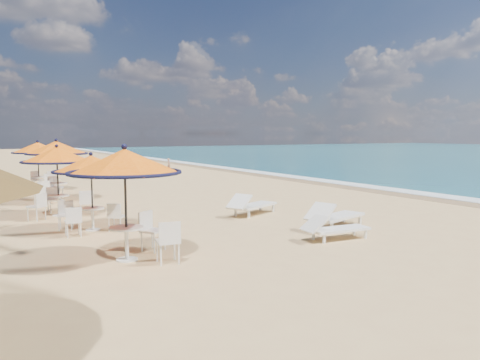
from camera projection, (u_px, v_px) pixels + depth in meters
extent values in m
plane|color=tan|center=(329.00, 236.00, 12.15)|extent=(160.00, 160.00, 0.00)
cube|color=white|center=(335.00, 183.00, 25.43)|extent=(1.20, 140.00, 0.04)
cube|color=olive|center=(322.00, 184.00, 24.97)|extent=(1.40, 140.00, 0.02)
cylinder|color=black|center=(126.00, 205.00, 9.74)|extent=(0.05, 0.05, 2.35)
cone|color=orange|center=(125.00, 161.00, 9.65)|extent=(2.35, 2.35, 0.51)
torus|color=black|center=(125.00, 172.00, 9.67)|extent=(2.35, 2.35, 0.07)
sphere|color=black|center=(124.00, 147.00, 9.62)|extent=(0.12, 0.12, 0.12)
cylinder|color=white|center=(126.00, 228.00, 9.79)|extent=(0.72, 0.72, 0.04)
cylinder|color=white|center=(127.00, 244.00, 9.82)|extent=(0.08, 0.08, 0.72)
cylinder|color=black|center=(92.00, 193.00, 12.80)|extent=(0.05, 0.05, 2.07)
cone|color=orange|center=(91.00, 164.00, 12.72)|extent=(2.07, 2.07, 0.45)
torus|color=black|center=(91.00, 171.00, 12.74)|extent=(2.07, 2.07, 0.06)
sphere|color=black|center=(91.00, 154.00, 12.69)|extent=(0.11, 0.11, 0.11)
cylinder|color=white|center=(92.00, 208.00, 12.84)|extent=(0.63, 0.63, 0.04)
cylinder|color=white|center=(93.00, 219.00, 12.87)|extent=(0.07, 0.07, 0.63)
cylinder|color=black|center=(58.00, 182.00, 15.10)|extent=(0.05, 0.05, 2.23)
cone|color=orange|center=(57.00, 155.00, 15.02)|extent=(2.23, 2.23, 0.48)
torus|color=black|center=(57.00, 162.00, 15.04)|extent=(2.23, 2.23, 0.07)
sphere|color=black|center=(56.00, 146.00, 14.99)|extent=(0.12, 0.12, 0.12)
cylinder|color=white|center=(58.00, 196.00, 15.15)|extent=(0.68, 0.68, 0.04)
cylinder|color=white|center=(59.00, 205.00, 15.18)|extent=(0.08, 0.08, 0.68)
cylinder|color=black|center=(57.00, 171.00, 18.43)|extent=(0.05, 0.05, 2.37)
cone|color=orange|center=(56.00, 148.00, 18.34)|extent=(2.37, 2.37, 0.52)
torus|color=black|center=(57.00, 154.00, 18.36)|extent=(2.37, 2.37, 0.07)
sphere|color=black|center=(56.00, 140.00, 18.31)|extent=(0.12, 0.12, 0.12)
cylinder|color=white|center=(58.00, 183.00, 18.48)|extent=(0.72, 0.72, 0.04)
cylinder|color=white|center=(58.00, 192.00, 18.51)|extent=(0.08, 0.08, 0.72)
cylinder|color=black|center=(38.00, 167.00, 21.56)|extent=(0.05, 0.05, 2.26)
cone|color=orange|center=(38.00, 148.00, 21.47)|extent=(2.26, 2.26, 0.49)
torus|color=black|center=(38.00, 153.00, 21.49)|extent=(2.27, 2.27, 0.07)
sphere|color=black|center=(37.00, 141.00, 21.44)|extent=(0.12, 0.12, 0.12)
cylinder|color=white|center=(39.00, 177.00, 21.60)|extent=(0.69, 0.69, 0.04)
cylinder|color=white|center=(39.00, 184.00, 21.64)|extent=(0.08, 0.08, 0.69)
cube|color=white|center=(340.00, 229.00, 11.79)|extent=(1.60, 0.71, 0.06)
cube|color=white|center=(314.00, 224.00, 11.44)|extent=(0.57, 0.61, 0.38)
cube|color=white|center=(340.00, 235.00, 11.81)|extent=(0.05, 0.05, 0.22)
cube|color=white|center=(338.00, 216.00, 13.33)|extent=(1.96, 1.15, 0.08)
cube|color=white|center=(320.00, 212.00, 12.64)|extent=(0.77, 0.81, 0.46)
cube|color=white|center=(338.00, 222.00, 13.34)|extent=(0.07, 0.07, 0.26)
cube|color=white|center=(255.00, 205.00, 15.47)|extent=(1.88, 1.29, 0.07)
cube|color=white|center=(239.00, 202.00, 14.74)|extent=(0.80, 0.83, 0.44)
cube|color=white|center=(255.00, 210.00, 15.49)|extent=(0.06, 0.06, 0.25)
imported|color=#97634D|center=(169.00, 164.00, 33.66)|extent=(0.31, 0.39, 0.95)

